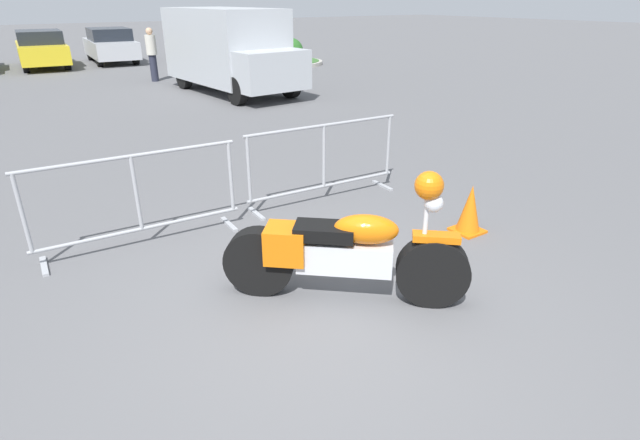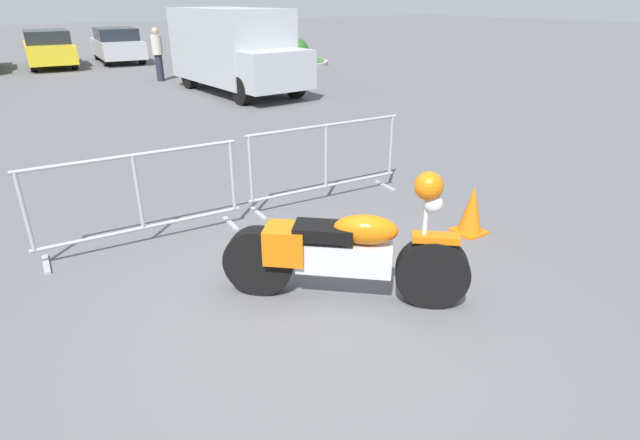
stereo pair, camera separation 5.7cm
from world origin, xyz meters
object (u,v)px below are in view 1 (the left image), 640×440
motorcycle (345,251)px  traffic_cone (470,209)px  parked_car_yellow (42,49)px  delivery_van (229,48)px  pedestrian (152,53)px  crowd_barrier_far (324,162)px  crowd_barrier_near (137,200)px  parked_car_silver (110,45)px

motorcycle → traffic_cone: motorcycle is taller
parked_car_yellow → traffic_cone: (2.07, -19.89, -0.42)m
delivery_van → pedestrian: 3.60m
crowd_barrier_far → delivery_van: 9.10m
motorcycle → crowd_barrier_near: bearing=161.1°
crowd_barrier_near → crowd_barrier_far: 2.49m
crowd_barrier_near → pedestrian: bearing=72.3°
crowd_barrier_far → parked_car_yellow: size_ratio=0.54×
crowd_barrier_near → crowd_barrier_far: same height
delivery_van → parked_car_silver: delivery_van is taller
parked_car_yellow → parked_car_silver: size_ratio=1.01×
parked_car_yellow → crowd_barrier_near: bearing=179.6°
parked_car_yellow → parked_car_silver: (2.68, 0.28, -0.00)m
crowd_barrier_far → parked_car_silver: (1.46, 18.34, 0.15)m
delivery_van → parked_car_silver: (-1.15, 9.66, -0.53)m
crowd_barrier_near → delivery_van: delivery_van is taller
crowd_barrier_far → parked_car_yellow: 18.11m
crowd_barrier_near → parked_car_silver: bearing=77.8°
parked_car_yellow → pedestrian: size_ratio=2.51×
crowd_barrier_near → delivery_van: 10.10m
crowd_barrier_far → parked_car_silver: parked_car_silver is taller
motorcycle → parked_car_yellow: 20.22m
crowd_barrier_far → pedestrian: size_ratio=1.36×
pedestrian → parked_car_yellow: bearing=147.2°
motorcycle → pedestrian: size_ratio=1.08×
parked_car_yellow → traffic_cone: parked_car_yellow is taller
parked_car_silver → delivery_van: bearing=-169.6°
motorcycle → crowd_barrier_near: 2.49m
motorcycle → parked_car_silver: bearing=123.6°
pedestrian → traffic_cone: (-0.50, -13.87, -0.63)m
crowd_barrier_far → motorcycle: bearing=-120.0°
delivery_van → crowd_barrier_far: bearing=-21.0°
parked_car_yellow → pedestrian: (2.57, -6.02, 0.21)m
delivery_van → pedestrian: bearing=-163.7°
crowd_barrier_far → traffic_cone: (0.85, -1.83, -0.27)m
traffic_cone → parked_car_yellow: bearing=95.9°
crowd_barrier_near → traffic_cone: bearing=-28.7°
parked_car_silver → motorcycle: bearing=176.1°
parked_car_silver → traffic_cone: parked_car_silver is taller
motorcycle → pedestrian: (2.60, 14.20, 0.43)m
crowd_barrier_near → traffic_cone: 3.82m
motorcycle → traffic_cone: size_ratio=3.09×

